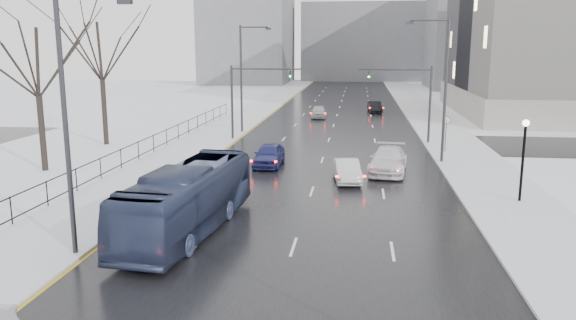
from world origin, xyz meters
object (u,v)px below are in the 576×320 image
at_px(streetlight_r_mid, 442,83).
at_px(sedan_right_distant, 375,107).
at_px(streetlight_l_far, 244,73).
at_px(streetlight_l_near, 70,114).
at_px(no_uturn_sign, 446,124).
at_px(sedan_center_near, 269,155).
at_px(tree_park_e, 107,146).
at_px(tree_park_d, 46,172).
at_px(sedan_right_far, 388,160).
at_px(mast_signal_right, 417,95).
at_px(mast_signal_left, 244,93).
at_px(lamppost_r_mid, 524,148).
at_px(sedan_center_far, 319,112).
at_px(bus, 188,199).
at_px(sedan_right_near, 347,170).

distance_m(streetlight_r_mid, sedan_right_distant, 31.23).
bearing_deg(streetlight_l_far, streetlight_l_near, -90.00).
bearing_deg(no_uturn_sign, sedan_center_near, -153.09).
bearing_deg(tree_park_e, streetlight_l_near, -67.31).
height_order(tree_park_d, sedan_right_far, tree_park_d).
bearing_deg(no_uturn_sign, sedan_right_far, -122.04).
relative_size(sedan_center_near, sedan_right_distant, 1.10).
distance_m(streetlight_l_near, streetlight_l_far, 32.00).
bearing_deg(streetlight_l_near, mast_signal_right, 61.04).
distance_m(tree_park_e, sedan_center_near, 16.07).
bearing_deg(sedan_center_near, mast_signal_left, 110.55).
xyz_separation_m(lamppost_r_mid, sedan_center_far, (-13.00, 34.28, -2.19)).
bearing_deg(mast_signal_right, sedan_right_distant, 97.12).
height_order(mast_signal_left, bus, mast_signal_left).
relative_size(streetlight_l_near, sedan_center_far, 2.40).
relative_size(no_uturn_sign, sedan_right_near, 0.66).
bearing_deg(streetlight_l_near, lamppost_r_mid, 27.55).
relative_size(mast_signal_right, no_uturn_sign, 2.41).
bearing_deg(lamppost_r_mid, tree_park_e, 154.38).
bearing_deg(streetlight_r_mid, sedan_right_distant, 96.83).
bearing_deg(tree_park_e, lamppost_r_mid, -25.62).
relative_size(streetlight_l_far, bus, 0.94).
height_order(lamppost_r_mid, sedan_right_near, lamppost_r_mid).
xyz_separation_m(streetlight_l_near, bus, (3.37, 3.31, -4.09)).
height_order(streetlight_r_mid, no_uturn_sign, streetlight_r_mid).
bearing_deg(sedan_right_near, mast_signal_left, 114.93).
xyz_separation_m(streetlight_r_mid, sedan_center_far, (-10.17, 24.28, -4.87)).
bearing_deg(tree_park_d, sedan_right_distant, 58.66).
bearing_deg(no_uturn_sign, bus, -124.09).
relative_size(tree_park_d, mast_signal_left, 1.92).
relative_size(streetlight_l_near, bus, 0.94).
distance_m(bus, sedan_right_far, 16.14).
height_order(streetlight_l_far, mast_signal_right, streetlight_l_far).
bearing_deg(streetlight_r_mid, tree_park_e, 171.37).
xyz_separation_m(mast_signal_left, sedan_right_near, (9.23, -14.33, -3.39)).
height_order(tree_park_e, sedan_right_far, tree_park_e).
bearing_deg(streetlight_l_near, streetlight_l_far, 90.00).
height_order(tree_park_e, no_uturn_sign, tree_park_e).
height_order(lamppost_r_mid, mast_signal_left, mast_signal_left).
distance_m(tree_park_d, no_uturn_sign, 28.88).
distance_m(streetlight_r_mid, streetlight_l_near, 25.82).
height_order(tree_park_e, sedan_right_near, tree_park_e).
bearing_deg(sedan_center_far, tree_park_e, -130.51).
xyz_separation_m(mast_signal_right, bus, (-12.13, -24.69, -2.58)).
xyz_separation_m(streetlight_l_far, sedan_center_near, (4.67, -14.44, -4.81)).
height_order(streetlight_l_far, sedan_right_near, streetlight_l_far).
bearing_deg(mast_signal_left, mast_signal_right, 0.00).
xyz_separation_m(streetlight_l_far, sedan_right_far, (12.67, -15.51, -4.77)).
bearing_deg(sedan_center_far, sedan_center_near, -95.10).
height_order(sedan_center_near, sedan_right_far, sedan_right_far).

